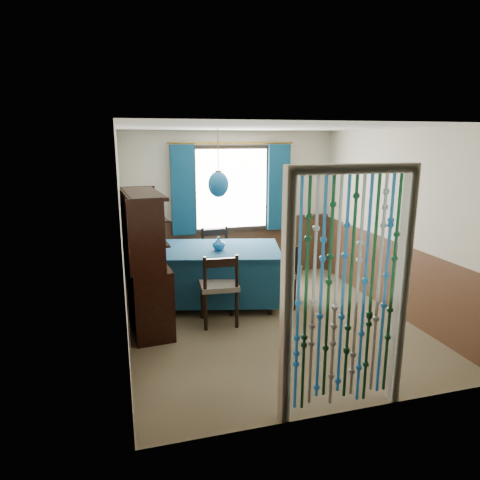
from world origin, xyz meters
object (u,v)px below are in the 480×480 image
object	(u,v)px
chair_far	(217,256)
chair_right	(287,272)
chair_near	(219,287)
bowl_shelf	(150,239)
sideboard	(146,280)
vase_sideboard	(147,247)
chair_left	(149,271)
vase_table	(219,244)
pendant_lamp	(218,184)
dining_table	(219,272)

from	to	relation	value
chair_far	chair_right	size ratio (longest dim) A/B	1.04
chair_near	bowl_shelf	bearing A→B (deg)	-172.46
sideboard	vase_sideboard	bearing A→B (deg)	74.84
chair_left	chair_right	xyz separation A→B (m)	(1.92, -0.59, 0.01)
vase_table	bowl_shelf	xyz separation A→B (m)	(-0.99, -0.69, 0.30)
chair_right	sideboard	distance (m)	2.02
chair_left	sideboard	xyz separation A→B (m)	(-0.09, -0.75, 0.12)
chair_far	chair_right	world-z (taller)	chair_far
pendant_lamp	dining_table	bearing A→B (deg)	135.00
chair_left	bowl_shelf	xyz separation A→B (m)	(-0.03, -1.06, 0.73)
vase_table	bowl_shelf	distance (m)	1.24
chair_right	vase_table	size ratio (longest dim) A/B	5.41
chair_near	vase_sideboard	distance (m)	1.12
chair_right	bowl_shelf	world-z (taller)	bowl_shelf
chair_left	vase_sideboard	bearing A→B (deg)	-3.33
dining_table	pendant_lamp	size ratio (longest dim) A/B	2.12
bowl_shelf	chair_left	bearing A→B (deg)	88.62
dining_table	chair_right	world-z (taller)	chair_right
chair_near	vase_sideboard	size ratio (longest dim) A/B	5.35
dining_table	sideboard	distance (m)	1.18
pendant_lamp	vase_sideboard	world-z (taller)	pendant_lamp
sideboard	vase_table	bearing A→B (deg)	14.84
dining_table	vase_table	distance (m)	0.45
bowl_shelf	chair_near	bearing A→B (deg)	3.63
vase_sideboard	dining_table	bearing A→B (deg)	7.10
chair_right	sideboard	size ratio (longest dim) A/B	0.53
chair_far	vase_sideboard	size ratio (longest dim) A/B	5.31
chair_left	vase_table	distance (m)	1.12
bowl_shelf	sideboard	bearing A→B (deg)	101.07
chair_right	chair_left	bearing A→B (deg)	104.62
vase_table	chair_right	bearing A→B (deg)	-13.00
chair_near	chair_right	world-z (taller)	chair_near
sideboard	vase_sideboard	world-z (taller)	sideboard
chair_right	pendant_lamp	distance (m)	1.60
chair_left	pendant_lamp	world-z (taller)	pendant_lamp
chair_far	chair_left	distance (m)	1.20
chair_near	chair_left	world-z (taller)	chair_near
sideboard	chair_right	bearing A→B (deg)	-0.44
chair_far	chair_right	xyz separation A→B (m)	(0.80, -1.01, -0.02)
dining_table	sideboard	size ratio (longest dim) A/B	1.13
chair_right	bowl_shelf	size ratio (longest dim) A/B	3.98
vase_table	vase_sideboard	xyz separation A→B (m)	(-0.99, -0.05, 0.04)
chair_far	sideboard	bearing A→B (deg)	42.20
chair_left	chair_right	size ratio (longest dim) A/B	0.99
pendant_lamp	vase_table	bearing A→B (deg)	-105.98
dining_table	bowl_shelf	distance (m)	1.47
dining_table	vase_sideboard	size ratio (longest dim) A/B	10.81
chair_far	chair_right	distance (m)	1.29
dining_table	chair_right	bearing A→B (deg)	-3.93
dining_table	chair_left	bearing A→B (deg)	177.52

